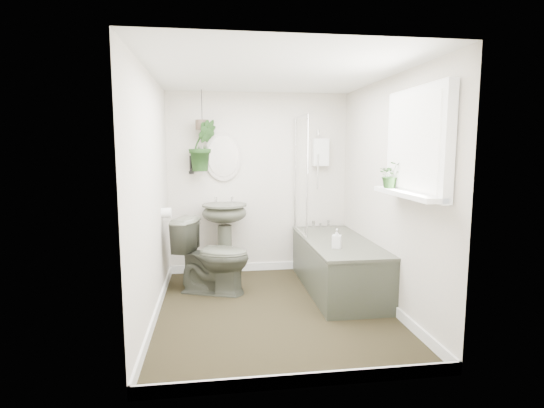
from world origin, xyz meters
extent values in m
cube|color=black|center=(0.00, 0.00, -0.01)|extent=(2.30, 2.80, 0.02)
cube|color=white|center=(0.00, 0.00, 2.31)|extent=(2.30, 2.80, 0.02)
cube|color=beige|center=(0.00, 1.41, 1.15)|extent=(2.30, 0.02, 2.30)
cube|color=beige|center=(0.00, -1.41, 1.15)|extent=(2.30, 0.02, 2.30)
cube|color=beige|center=(-1.16, 0.00, 1.15)|extent=(0.02, 2.80, 2.30)
cube|color=beige|center=(1.16, 0.00, 1.15)|extent=(0.02, 2.80, 2.30)
cube|color=white|center=(0.00, 0.00, 0.05)|extent=(2.30, 2.80, 0.10)
cube|color=white|center=(0.80, 1.34, 1.55)|extent=(0.20, 0.10, 0.35)
ellipsoid|color=#BEB3A8|center=(-0.45, 1.37, 1.50)|extent=(0.46, 0.03, 0.62)
cylinder|color=black|center=(-0.85, 1.36, 1.40)|extent=(0.04, 0.04, 0.22)
cylinder|color=white|center=(-1.10, 0.70, 0.90)|extent=(0.11, 0.11, 0.11)
cube|color=white|center=(1.09, -0.70, 1.65)|extent=(0.08, 1.00, 0.90)
cube|color=white|center=(1.02, -0.70, 1.23)|extent=(0.18, 1.00, 0.04)
cube|color=white|center=(1.04, -0.70, 1.65)|extent=(0.01, 0.86, 0.76)
imported|color=#424539|center=(-0.60, 0.62, 0.42)|extent=(0.93, 0.72, 0.84)
imported|color=black|center=(1.00, -0.40, 1.37)|extent=(0.25, 0.23, 0.24)
imported|color=black|center=(-0.70, 1.25, 1.63)|extent=(0.40, 0.35, 0.62)
imported|color=black|center=(0.67, 0.13, 0.68)|extent=(0.12, 0.12, 0.20)
cylinder|color=brown|center=(-0.70, 1.25, 1.88)|extent=(0.16, 0.16, 0.12)
camera|label=1|loc=(-0.58, -4.02, 1.62)|focal=28.00mm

